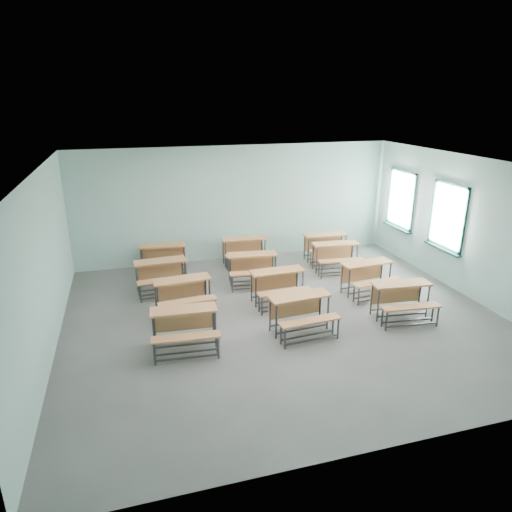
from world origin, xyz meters
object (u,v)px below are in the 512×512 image
Objects in this scene: desk_unit_r0c0 at (185,324)px; desk_unit_r3c2 at (327,244)px; desk_unit_r0c1 at (302,309)px; desk_unit_r1c0 at (184,291)px; desk_unit_r0c2 at (403,296)px; desk_unit_r1c1 at (279,282)px; desk_unit_r2c1 at (253,265)px; desk_unit_r1c2 at (369,274)px; desk_unit_r2c2 at (336,253)px; desk_unit_r3c0 at (163,255)px; desk_unit_r2c0 at (161,272)px; desk_unit_r3c1 at (245,248)px.

desk_unit_r0c0 is 5.83m from desk_unit_r3c2.
desk_unit_r1c0 is (-2.11, 1.51, 0.00)m from desk_unit_r0c1.
desk_unit_r0c2 and desk_unit_r1c1 have the same top height.
desk_unit_r1c2 is at bearing -21.71° from desk_unit_r2c1.
desk_unit_r2c2 is (-0.13, 2.88, 0.00)m from desk_unit_r0c2.
desk_unit_r0c1 is 2.25m from desk_unit_r0c2.
desk_unit_r0c2 and desk_unit_r1c0 have the same top height.
desk_unit_r3c2 is (2.21, 2.31, 0.00)m from desk_unit_r1c1.
desk_unit_r0c0 and desk_unit_r0c1 have the same top height.
desk_unit_r2c1 is 2.69m from desk_unit_r3c2.
desk_unit_r1c0 is (0.18, 1.48, 0.00)m from desk_unit_r0c0.
desk_unit_r0c2 is at bearing -39.83° from desk_unit_r2c1.
desk_unit_r0c1 is 2.68m from desk_unit_r2c1.
desk_unit_r0c2 is 6.08m from desk_unit_r3c0.
desk_unit_r2c2 is 4.58m from desk_unit_r3c0.
desk_unit_r1c1 is at bearing 35.58° from desk_unit_r0c0.
desk_unit_r1c2 is at bearing -86.99° from desk_unit_r3c2.
desk_unit_r0c0 is at bearing -90.26° from desk_unit_r2c0.
desk_unit_r2c2 is (2.11, 1.47, 0.00)m from desk_unit_r1c1.
desk_unit_r0c0 and desk_unit_r1c1 have the same top height.
desk_unit_r0c0 is 0.99× the size of desk_unit_r0c2.
desk_unit_r0c2 is at bearing -34.69° from desk_unit_r2c0.
desk_unit_r1c1 and desk_unit_r2c0 have the same top height.
desk_unit_r0c1 is at bearing -92.09° from desk_unit_r1c1.
desk_unit_r0c1 is at bearing -77.71° from desk_unit_r2c1.
desk_unit_r0c2 is at bearing -57.61° from desk_unit_r3c1.
desk_unit_r3c0 is (-2.32, 2.60, 0.00)m from desk_unit_r1c1.
desk_unit_r0c0 and desk_unit_r1c0 have the same top height.
desk_unit_r1c2 and desk_unit_r3c0 have the same top height.
desk_unit_r1c1 is (2.12, -0.09, 0.00)m from desk_unit_r1c0.
desk_unit_r2c0 is 0.99× the size of desk_unit_r3c0.
desk_unit_r1c2 is 1.01× the size of desk_unit_r3c2.
desk_unit_r2c2 is at bearing 33.08° from desk_unit_r1c1.
desk_unit_r1c2 is (-0.05, 1.32, 0.00)m from desk_unit_r0c2.
desk_unit_r2c1 is at bearing 146.79° from desk_unit_r1c2.
desk_unit_r1c2 is (2.20, -0.09, 0.00)m from desk_unit_r1c1.
desk_unit_r0c1 and desk_unit_r3c0 have the same top height.
desk_unit_r0c2 is at bearing -23.85° from desk_unit_r1c0.
desk_unit_r0c0 is 4.68m from desk_unit_r1c2.
desk_unit_r1c1 is 3.48m from desk_unit_r3c0.
desk_unit_r2c0 is at bearing -91.96° from desk_unit_r3c0.
desk_unit_r0c1 is 1.01× the size of desk_unit_r3c2.
desk_unit_r1c0 is 2.19m from desk_unit_r2c1.
desk_unit_r0c0 is at bearing -174.65° from desk_unit_r0c2.
desk_unit_r2c2 is at bearing 37.39° from desk_unit_r0c0.
desk_unit_r3c0 is at bearing 78.85° from desk_unit_r2c0.
desk_unit_r2c0 is at bearing -150.96° from desk_unit_r3c1.
desk_unit_r0c0 is 1.49m from desk_unit_r1c0.
desk_unit_r3c1 is (-0.10, 2.60, 0.00)m from desk_unit_r1c1.
desk_unit_r0c0 is 1.03× the size of desk_unit_r1c1.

